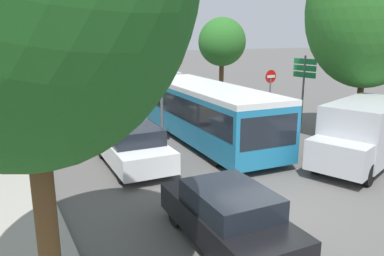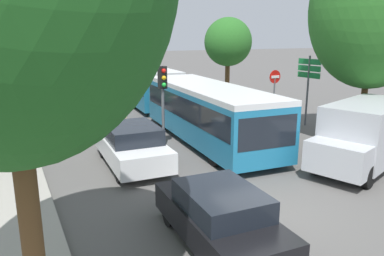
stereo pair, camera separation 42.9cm
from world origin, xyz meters
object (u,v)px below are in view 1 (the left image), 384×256
Objects in this scene: city_bus_rear at (29,63)px; traffic_light at (162,89)px; white_van at (364,132)px; queued_car_red at (50,86)px; queued_car_tan at (94,113)px; tree_right_mid at (222,42)px; no_entry_sign at (270,88)px; articulated_bus at (175,97)px; queued_car_green at (69,96)px; tree_right_near at (369,10)px; queued_car_black at (228,216)px; queued_car_white at (132,146)px; direction_sign_post at (304,76)px.

city_bus_rear is 3.40× the size of traffic_light.
city_bus_rear is 2.16× the size of white_van.
city_bus_rear is 2.81× the size of queued_car_red.
city_bus_rear reaches higher than queued_car_red.
tree_right_mid is (10.35, 4.23, 3.34)m from queued_car_tan.
queued_car_red is 1.46× the size of no_entry_sign.
articulated_bus is at bearing -90.05° from white_van.
tree_right_near is at bearing -143.27° from queued_car_green.
white_van is at bearing -102.78° from tree_right_mid.
tree_right_near is at bearing 67.31° from traffic_light.
traffic_light is 0.58× the size of tree_right_mid.
queued_car_tan is at bearing -163.50° from traffic_light.
queued_car_black is 25.09m from queued_car_red.
queued_car_tan is (0.10, -28.75, -0.65)m from city_bus_rear.
queued_car_green is 13.02m from no_entry_sign.
tree_right_near reaches higher than queued_car_tan.
no_entry_sign reaches higher than queued_car_red.
city_bus_rear is 2.60× the size of queued_car_white.
city_bus_rear is at bearing 3.13° from queued_car_tan.
direction_sign_post is (1.13, -1.26, 0.69)m from no_entry_sign.
no_entry_sign is at bearing -102.56° from tree_right_mid.
no_entry_sign is at bearing -121.94° from white_van.
queued_car_red is at bearing 4.13° from queued_car_tan.
queued_car_black is 1.18× the size of traffic_light.
white_van is 1.58× the size of traffic_light.
queued_car_black is 19.88m from tree_right_mid.
white_van is (7.19, -38.90, -0.20)m from city_bus_rear.
queued_car_black is 0.97× the size of queued_car_red.
white_van is 7.75m from traffic_light.
queued_car_red is 23.46m from tree_right_near.
white_van is 5.55m from tree_right_near.
queued_car_tan is at bearing -179.30° from city_bus_rear.
articulated_bus is 30.12m from city_bus_rear.
direction_sign_post reaches higher than traffic_light.
queued_car_white is at bearing -178.27° from queued_car_green.
queued_car_green is at bearing -174.47° from queued_car_red.
city_bus_rear is at bearing 2.33° from queued_car_red.
queued_car_black is at bearing -2.53° from white_van.
articulated_bus reaches higher than city_bus_rear.
direction_sign_post reaches higher than no_entry_sign.
no_entry_sign is 1.83m from direction_sign_post.
tree_right_near is at bearing 11.26° from no_entry_sign.
tree_right_mid reaches higher than articulated_bus.
queued_car_tan is at bearing 2.16° from queued_car_black.
queued_car_green is at bearing -86.00° from white_van.
tree_right_mid is at bearing 134.24° from articulated_bus.
articulated_bus is at bearing -140.06° from tree_right_mid.
queued_car_tan is at bearing -101.06° from articulated_bus.
queued_car_black is 5.97m from queued_car_white.
queued_car_red is at bearing 3.17° from queued_car_black.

